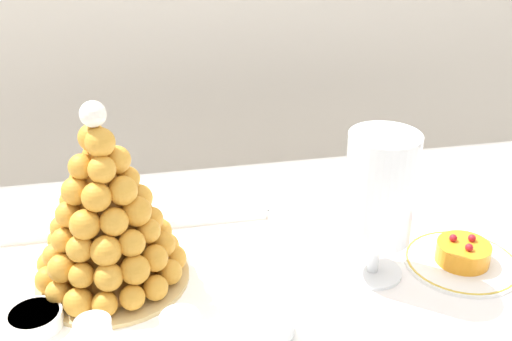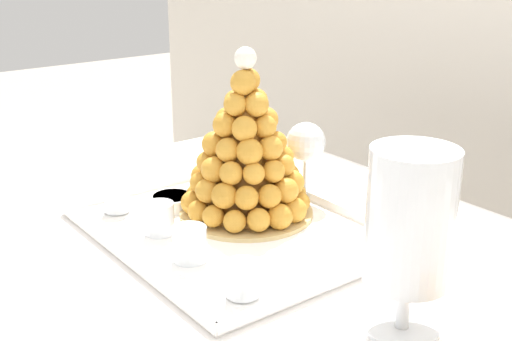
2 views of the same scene
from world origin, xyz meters
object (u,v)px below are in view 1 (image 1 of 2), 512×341
at_px(dessert_cup_mid_right, 278,320).
at_px(fruit_tart_plate, 462,258).
at_px(serving_tray, 137,301).
at_px(macaron_goblet, 380,191).
at_px(wine_glass, 112,180).
at_px(croquembouche, 106,217).
at_px(dessert_cup_mid_left, 95,339).
at_px(dessert_cup_centre, 181,333).
at_px(creme_brulee_ramekin, 35,319).

distance_m(dessert_cup_mid_right, fruit_tart_plate, 0.39).
relative_size(serving_tray, macaron_goblet, 2.06).
bearing_deg(wine_glass, croquembouche, -93.26).
bearing_deg(dessert_cup_mid_left, macaron_goblet, 13.94).
relative_size(serving_tray, wine_glass, 3.21).
bearing_deg(croquembouche, dessert_cup_mid_right, -37.46).
xyz_separation_m(fruit_tart_plate, wine_glass, (-0.61, 0.21, 0.11)).
bearing_deg(dessert_cup_centre, serving_tray, 115.86).
relative_size(dessert_cup_centre, dessert_cup_mid_right, 1.09).
bearing_deg(creme_brulee_ramekin, dessert_cup_mid_left, -40.91).
bearing_deg(croquembouche, creme_brulee_ramekin, -140.60).
bearing_deg(dessert_cup_mid_left, croquembouche, 82.02).
bearing_deg(fruit_tart_plate, dessert_cup_mid_right, -161.97).
bearing_deg(dessert_cup_mid_left, dessert_cup_centre, -5.74).
distance_m(dessert_cup_mid_right, wine_glass, 0.42).
height_order(serving_tray, dessert_cup_mid_right, dessert_cup_mid_right).
bearing_deg(fruit_tart_plate, croquembouche, 173.82).
bearing_deg(dessert_cup_centre, dessert_cup_mid_right, 1.10).
bearing_deg(serving_tray, creme_brulee_ramekin, -167.63).
relative_size(creme_brulee_ramekin, macaron_goblet, 0.32).
bearing_deg(creme_brulee_ramekin, serving_tray, 12.37).
height_order(dessert_cup_mid_left, dessert_cup_mid_right, dessert_cup_mid_left).
bearing_deg(fruit_tart_plate, dessert_cup_centre, -166.57).
xyz_separation_m(serving_tray, dessert_cup_centre, (0.06, -0.13, 0.03)).
height_order(fruit_tart_plate, wine_glass, wine_glass).
height_order(serving_tray, fruit_tart_plate, fruit_tart_plate).
xyz_separation_m(dessert_cup_mid_left, macaron_goblet, (0.48, 0.12, 0.13)).
relative_size(croquembouche, dessert_cup_mid_right, 6.03).
bearing_deg(wine_glass, creme_brulee_ramekin, -117.83).
distance_m(serving_tray, macaron_goblet, 0.45).
xyz_separation_m(dessert_cup_mid_left, fruit_tart_plate, (0.65, 0.11, -0.02)).
relative_size(serving_tray, fruit_tart_plate, 2.69).
xyz_separation_m(macaron_goblet, wine_glass, (-0.44, 0.21, -0.04)).
bearing_deg(dessert_cup_mid_right, serving_tray, 149.14).
height_order(serving_tray, wine_glass, wine_glass).
xyz_separation_m(serving_tray, creme_brulee_ramekin, (-0.16, -0.03, 0.02)).
relative_size(dessert_cup_mid_right, creme_brulee_ramekin, 0.64).
relative_size(dessert_cup_mid_right, fruit_tart_plate, 0.26).
xyz_separation_m(dessert_cup_centre, wine_glass, (-0.09, 0.34, 0.09)).
relative_size(creme_brulee_ramekin, fruit_tart_plate, 0.42).
bearing_deg(wine_glass, dessert_cup_centre, -74.83).
height_order(dessert_cup_mid_left, dessert_cup_centre, same).
relative_size(serving_tray, croquembouche, 1.69).
distance_m(serving_tray, dessert_cup_mid_left, 0.14).
relative_size(dessert_cup_mid_right, macaron_goblet, 0.20).
height_order(croquembouche, wine_glass, croquembouche).
xyz_separation_m(croquembouche, creme_brulee_ramekin, (-0.12, -0.10, -0.11)).
bearing_deg(macaron_goblet, creme_brulee_ramekin, -176.32).
bearing_deg(dessert_cup_mid_right, fruit_tart_plate, 18.03).
xyz_separation_m(croquembouche, dessert_cup_centre, (0.10, -0.19, -0.10)).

